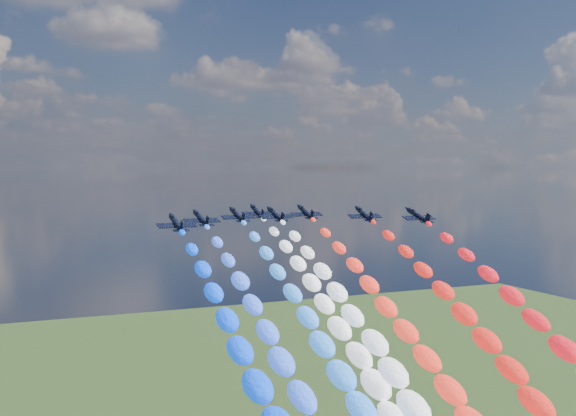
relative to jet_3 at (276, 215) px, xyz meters
name	(u,v)px	position (x,y,z in m)	size (l,w,h in m)	color
jet_0	(176,223)	(-29.50, -16.43, 0.00)	(8.41, 11.27, 2.48)	black
jet_1	(201,219)	(-20.85, -5.63, 0.00)	(8.41, 11.27, 2.48)	black
trail_1	(291,397)	(-20.85, -56.76, -26.20)	(5.73, 98.95, 55.05)	blue
jet_2	(237,215)	(-9.12, 2.56, 0.00)	(8.41, 11.27, 2.48)	black
trail_2	(332,375)	(-9.12, -48.57, -26.20)	(5.73, 98.95, 55.05)	#2B7AEE
jet_3	(276,215)	(0.00, 0.00, 0.00)	(8.41, 11.27, 2.48)	black
trail_3	(382,373)	(0.00, -51.13, -26.20)	(5.73, 98.95, 55.05)	white
jet_4	(257,212)	(0.21, 13.19, 0.00)	(8.41, 11.27, 2.48)	black
trail_4	(349,356)	(0.21, -37.94, -26.20)	(5.73, 98.95, 55.05)	white
jet_5	(306,212)	(10.78, 5.48, 0.00)	(8.41, 11.27, 2.48)	black
trail_5	(415,360)	(10.78, -45.65, -26.20)	(5.73, 98.95, 55.05)	red
jet_6	(364,214)	(21.02, -7.16, 0.00)	(8.41, 11.27, 2.48)	black
trail_6	(499,370)	(21.02, -58.29, -26.20)	(5.73, 98.95, 55.05)	red
jet_7	(418,216)	(29.95, -17.73, 0.00)	(8.41, 11.27, 2.48)	black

